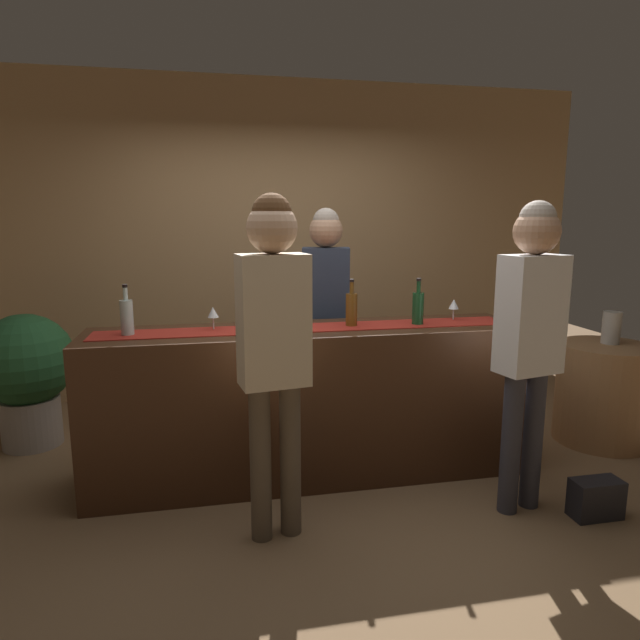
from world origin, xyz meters
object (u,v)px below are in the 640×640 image
at_px(customer_sipping, 530,324).
at_px(bartender, 326,299).
at_px(wine_bottle_green, 418,308).
at_px(potted_plant_tall, 27,371).
at_px(wine_bottle_amber, 351,309).
at_px(vase_on_side_table, 611,328).
at_px(wine_glass_near_customer, 213,313).
at_px(round_side_table, 604,393).
at_px(wine_glass_far_end, 454,305).
at_px(customer_browsing, 274,330).
at_px(wine_bottle_clear, 127,316).
at_px(handbag, 596,499).
at_px(wine_glass_mid_counter, 294,313).

bearing_deg(customer_sipping, bartender, 112.78).
distance_m(wine_bottle_green, potted_plant_tall, 2.83).
distance_m(wine_bottle_amber, vase_on_side_table, 2.04).
xyz_separation_m(wine_bottle_amber, wine_glass_near_customer, (-0.86, 0.06, -0.01)).
relative_size(wine_glass_near_customer, round_side_table, 0.19).
bearing_deg(wine_glass_near_customer, wine_glass_far_end, 0.33).
relative_size(wine_glass_far_end, customer_sipping, 0.08).
xyz_separation_m(wine_glass_near_customer, wine_glass_far_end, (1.59, 0.01, 0.00)).
bearing_deg(customer_browsing, wine_bottle_green, 23.75).
bearing_deg(customer_browsing, round_side_table, 8.21).
xyz_separation_m(wine_bottle_amber, wine_bottle_clear, (-1.36, -0.00, 0.00)).
relative_size(wine_bottle_amber, bartender, 0.18).
relative_size(wine_bottle_amber, handbag, 1.08).
xyz_separation_m(wine_glass_mid_counter, round_side_table, (2.36, 0.13, -0.71)).
relative_size(customer_sipping, round_side_table, 2.36).
xyz_separation_m(wine_bottle_amber, customer_browsing, (-0.58, -0.68, 0.02)).
distance_m(wine_glass_near_customer, handbag, 2.46).
xyz_separation_m(bartender, customer_sipping, (0.87, -1.25, 0.02)).
height_order(wine_glass_mid_counter, handbag, wine_glass_mid_counter).
bearing_deg(wine_glass_mid_counter, wine_glass_near_customer, 170.02).
bearing_deg(round_side_table, customer_browsing, -163.09).
distance_m(wine_glass_mid_counter, customer_sipping, 1.37).
distance_m(customer_browsing, potted_plant_tall, 2.30).
xyz_separation_m(wine_glass_far_end, customer_sipping, (0.10, -0.75, 0.01)).
bearing_deg(wine_glass_mid_counter, handbag, -27.76).
bearing_deg(round_side_table, customer_sipping, -145.83).
bearing_deg(handbag, potted_plant_tall, 153.22).
xyz_separation_m(customer_sipping, round_side_table, (1.15, 0.78, -0.72)).
height_order(wine_glass_mid_counter, bartender, bartender).
distance_m(potted_plant_tall, handbag, 3.84).
xyz_separation_m(wine_glass_mid_counter, wine_glass_far_end, (1.10, 0.10, 0.00)).
relative_size(wine_bottle_clear, vase_on_side_table, 1.26).
bearing_deg(vase_on_side_table, customer_browsing, -162.57).
height_order(customer_sipping, handbag, customer_sipping).
height_order(wine_glass_far_end, vase_on_side_table, wine_glass_far_end).
xyz_separation_m(wine_bottle_amber, customer_sipping, (0.83, -0.68, 0.00)).
bearing_deg(customer_sipping, customer_browsing, 167.72).
distance_m(wine_bottle_clear, bartender, 1.44).
bearing_deg(wine_bottle_green, wine_bottle_amber, 175.44).
bearing_deg(wine_bottle_clear, wine_glass_far_end, 1.93).
distance_m(customer_sipping, customer_browsing, 1.41).
distance_m(wine_bottle_green, wine_glass_near_customer, 1.30).
height_order(wine_bottle_clear, wine_glass_near_customer, wine_bottle_clear).
bearing_deg(bartender, wine_glass_near_customer, 43.30).
relative_size(wine_bottle_green, customer_sipping, 0.17).
bearing_deg(wine_glass_near_customer, wine_glass_mid_counter, -9.98).
relative_size(wine_glass_near_customer, vase_on_side_table, 0.60).
xyz_separation_m(vase_on_side_table, potted_plant_tall, (-4.23, 0.72, -0.29)).
distance_m(wine_glass_far_end, potted_plant_tall, 3.08).
bearing_deg(bartender, wine_bottle_amber, 105.69).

